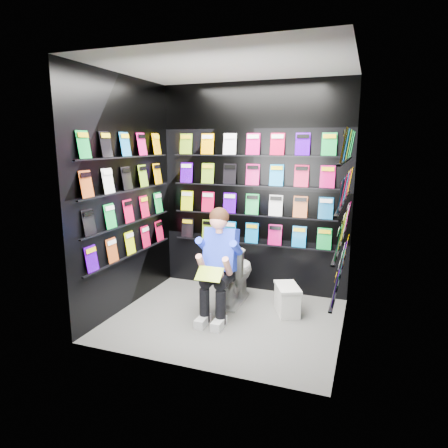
% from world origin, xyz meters
% --- Properties ---
extents(floor, '(2.40, 2.40, 0.00)m').
position_xyz_m(floor, '(0.00, 0.00, 0.00)').
color(floor, '#61615E').
rests_on(floor, ground).
extents(ceiling, '(2.40, 2.40, 0.00)m').
position_xyz_m(ceiling, '(0.00, 0.00, 2.60)').
color(ceiling, white).
rests_on(ceiling, floor).
extents(wall_back, '(2.40, 0.04, 2.60)m').
position_xyz_m(wall_back, '(0.00, 1.00, 1.30)').
color(wall_back, black).
rests_on(wall_back, floor).
extents(wall_front, '(2.40, 0.04, 2.60)m').
position_xyz_m(wall_front, '(0.00, -1.00, 1.30)').
color(wall_front, black).
rests_on(wall_front, floor).
extents(wall_left, '(0.04, 2.00, 2.60)m').
position_xyz_m(wall_left, '(-1.20, 0.00, 1.30)').
color(wall_left, black).
rests_on(wall_left, floor).
extents(wall_right, '(0.04, 2.00, 2.60)m').
position_xyz_m(wall_right, '(1.20, 0.00, 1.30)').
color(wall_right, black).
rests_on(wall_right, floor).
extents(comics_back, '(2.10, 0.06, 1.37)m').
position_xyz_m(comics_back, '(0.00, 0.97, 1.31)').
color(comics_back, '#CB0E65').
rests_on(comics_back, wall_back).
extents(comics_left, '(0.06, 1.70, 1.37)m').
position_xyz_m(comics_left, '(-1.17, 0.00, 1.31)').
color(comics_left, '#CB0E65').
rests_on(comics_left, wall_left).
extents(comics_right, '(0.06, 1.70, 1.37)m').
position_xyz_m(comics_right, '(1.17, 0.00, 1.31)').
color(comics_right, '#CB0E65').
rests_on(comics_right, wall_right).
extents(toilet, '(0.43, 0.76, 0.73)m').
position_xyz_m(toilet, '(-0.09, 0.49, 0.37)').
color(toilet, white).
rests_on(toilet, floor).
extents(longbox, '(0.36, 0.44, 0.29)m').
position_xyz_m(longbox, '(0.59, 0.39, 0.15)').
color(longbox, silver).
rests_on(longbox, floor).
extents(longbox_lid, '(0.38, 0.47, 0.03)m').
position_xyz_m(longbox_lid, '(0.59, 0.39, 0.31)').
color(longbox_lid, silver).
rests_on(longbox_lid, longbox).
extents(reader, '(0.48, 0.70, 1.27)m').
position_xyz_m(reader, '(-0.09, 0.11, 0.74)').
color(reader, blue).
rests_on(reader, toilet).
extents(held_comic, '(0.27, 0.16, 0.11)m').
position_xyz_m(held_comic, '(-0.09, -0.24, 0.58)').
color(held_comic, green).
rests_on(held_comic, reader).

